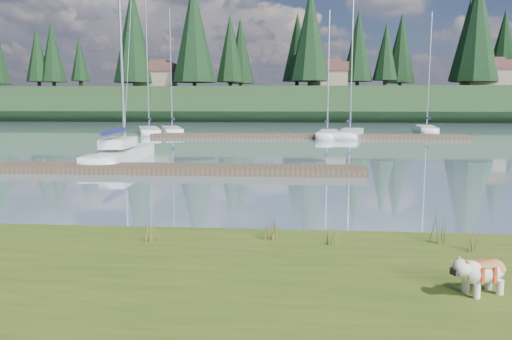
{
  "coord_description": "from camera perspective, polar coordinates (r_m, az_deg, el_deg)",
  "views": [
    {
      "loc": [
        1.17,
        -11.61,
        2.98
      ],
      "look_at": [
        0.26,
        -0.5,
        1.45
      ],
      "focal_mm": 35.0,
      "sensor_mm": 36.0,
      "label": 1
    }
  ],
  "objects": [
    {
      "name": "sailboat_main",
      "position": [
        26.99,
        -14.79,
        2.11
      ],
      "size": [
        2.32,
        8.8,
        12.53
      ],
      "rotation": [
        0.0,
        0.0,
        1.64
      ],
      "color": "white",
      "rests_on": "ground"
    },
    {
      "name": "conifer_6",
      "position": [
        84.73,
        23.93,
        14.62
      ],
      "size": [
        7.04,
        7.04,
        17.0
      ],
      "color": "#382619",
      "rests_on": "ridge"
    },
    {
      "name": "house_1",
      "position": [
        82.87,
        8.17,
        10.73
      ],
      "size": [
        6.3,
        5.3,
        4.65
      ],
      "color": "gray",
      "rests_on": "ridge"
    },
    {
      "name": "house_0",
      "position": [
        84.95,
        -11.33,
        10.58
      ],
      "size": [
        6.3,
        5.3,
        4.65
      ],
      "color": "gray",
      "rests_on": "ridge"
    },
    {
      "name": "sailboat_bg_2",
      "position": [
        42.81,
        8.2,
        4.18
      ],
      "size": [
        2.21,
        7.01,
        10.47
      ],
      "rotation": [
        0.0,
        0.0,
        1.44
      ],
      "color": "white",
      "rests_on": "ground"
    },
    {
      "name": "house_2",
      "position": [
        85.72,
        24.74,
        10.0
      ],
      "size": [
        6.3,
        5.3,
        4.65
      ],
      "color": "gray",
      "rests_on": "ridge"
    },
    {
      "name": "conifer_2",
      "position": [
        84.47,
        -13.86,
        14.77
      ],
      "size": [
        6.6,
        6.6,
        16.05
      ],
      "color": "#382619",
      "rests_on": "ridge"
    },
    {
      "name": "conifer_3",
      "position": [
        84.81,
        -2.98,
        13.72
      ],
      "size": [
        4.84,
        4.84,
        12.25
      ],
      "color": "#382619",
      "rests_on": "ridge"
    },
    {
      "name": "conifer_5",
      "position": [
        83.15,
        14.63,
        12.98
      ],
      "size": [
        3.96,
        3.96,
        10.35
      ],
      "color": "#382619",
      "rests_on": "ridge"
    },
    {
      "name": "conifer_1",
      "position": [
        92.68,
        -22.24,
        12.38
      ],
      "size": [
        4.4,
        4.4,
        11.3
      ],
      "color": "#382619",
      "rests_on": "ridge"
    },
    {
      "name": "weed_2",
      "position": [
        9.95,
        20.22,
        -6.23
      ],
      "size": [
        0.17,
        0.14,
        0.72
      ],
      "color": "#475B23",
      "rests_on": "bank"
    },
    {
      "name": "dock_far",
      "position": [
        41.72,
        5.84,
        3.88
      ],
      "size": [
        26.0,
        2.2,
        0.3
      ],
      "primitive_type": "cube",
      "color": "#4C3D2C",
      "rests_on": "ground"
    },
    {
      "name": "weed_3",
      "position": [
        9.74,
        -11.68,
        -6.62
      ],
      "size": [
        0.17,
        0.14,
        0.55
      ],
      "color": "#475B23",
      "rests_on": "bank"
    },
    {
      "name": "bank",
      "position": [
        6.38,
        -6.73,
        -18.32
      ],
      "size": [
        60.0,
        9.0,
        0.35
      ],
      "primitive_type": "cube",
      "color": "#425217",
      "rests_on": "ground"
    },
    {
      "name": "weed_0",
      "position": [
        9.59,
        1.69,
        -6.54
      ],
      "size": [
        0.17,
        0.14,
        0.61
      ],
      "color": "#475B23",
      "rests_on": "bank"
    },
    {
      "name": "conifer_4",
      "position": [
        78.29,
        6.21,
        15.18
      ],
      "size": [
        6.16,
        6.16,
        15.1
      ],
      "color": "#382619",
      "rests_on": "ridge"
    },
    {
      "name": "sailboat_bg_4",
      "position": [
        52.95,
        18.85,
        4.52
      ],
      "size": [
        2.71,
        8.03,
        11.64
      ],
      "rotation": [
        0.0,
        0.0,
        1.42
      ],
      "color": "white",
      "rests_on": "ground"
    },
    {
      "name": "weed_1",
      "position": [
        9.72,
        1.64,
        -6.63
      ],
      "size": [
        0.17,
        0.14,
        0.49
      ],
      "color": "#475B23",
      "rests_on": "bank"
    },
    {
      "name": "sailboat_bg_3",
      "position": [
        44.53,
        10.79,
        4.25
      ],
      "size": [
        3.41,
        9.12,
        13.04
      ],
      "rotation": [
        0.0,
        0.0,
        1.38
      ],
      "color": "white",
      "rests_on": "ground"
    },
    {
      "name": "weed_5",
      "position": [
        9.71,
        23.41,
        -6.88
      ],
      "size": [
        0.17,
        0.14,
        0.66
      ],
      "color": "#475B23",
      "rests_on": "bank"
    },
    {
      "name": "mud_lip",
      "position": [
        10.49,
        -1.93,
        -8.3
      ],
      "size": [
        60.0,
        0.5,
        0.14
      ],
      "primitive_type": "cube",
      "color": "#33281C",
      "rests_on": "ground"
    },
    {
      "name": "ridge",
      "position": [
        84.62,
        3.94,
        7.46
      ],
      "size": [
        200.0,
        20.0,
        5.0
      ],
      "primitive_type": "cube",
      "color": "#1D3519",
      "rests_on": "ground"
    },
    {
      "name": "sailboat_bg_0",
      "position": [
        48.42,
        -12.16,
        4.48
      ],
      "size": [
        4.36,
        8.47,
        12.14
      ],
      "rotation": [
        0.0,
        0.0,
        1.91
      ],
      "color": "white",
      "rests_on": "ground"
    },
    {
      "name": "dock_near",
      "position": [
        21.44,
        -9.31,
        0.12
      ],
      "size": [
        16.0,
        2.0,
        0.3
      ],
      "primitive_type": "cube",
      "color": "#4C3D2C",
      "rests_on": "ground"
    },
    {
      "name": "ground",
      "position": [
        41.74,
        3.08,
        3.7
      ],
      "size": [
        200.0,
        200.0,
        0.0
      ],
      "primitive_type": "plane",
      "color": "#7E98A8",
      "rests_on": "ground"
    },
    {
      "name": "weed_4",
      "position": [
        9.45,
        8.53,
        -7.5
      ],
      "size": [
        0.17,
        0.14,
        0.36
      ],
      "color": "#475B23",
      "rests_on": "bank"
    },
    {
      "name": "sailboat_bg_1",
      "position": [
        48.67,
        -9.62,
        4.57
      ],
      "size": [
        3.88,
        7.84,
        11.59
      ],
      "rotation": [
        0.0,
        0.0,
        1.89
      ],
      "color": "white",
      "rests_on": "ground"
    },
    {
      "name": "bulldog",
      "position": [
        7.64,
        24.43,
        -10.42
      ],
      "size": [
        0.9,
        0.62,
        0.53
      ],
      "rotation": [
        0.0,
        0.0,
        3.57
      ],
      "color": "silver",
      "rests_on": "bank"
    }
  ]
}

